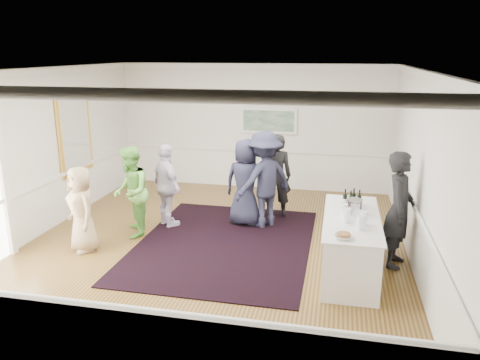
% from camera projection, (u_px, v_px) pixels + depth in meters
% --- Properties ---
extents(floor, '(8.00, 8.00, 0.00)m').
position_uv_depth(floor, '(214.00, 245.00, 8.72)').
color(floor, olive).
rests_on(floor, ground).
extents(ceiling, '(7.00, 8.00, 0.02)m').
position_uv_depth(ceiling, '(211.00, 69.00, 7.86)').
color(ceiling, white).
rests_on(ceiling, wall_back).
extents(wall_left, '(0.02, 8.00, 3.20)m').
position_uv_depth(wall_left, '(37.00, 153.00, 8.99)').
color(wall_left, white).
rests_on(wall_left, floor).
extents(wall_right, '(0.02, 8.00, 3.20)m').
position_uv_depth(wall_right, '(421.00, 172.00, 7.59)').
color(wall_right, white).
rests_on(wall_right, floor).
extents(wall_back, '(7.00, 0.02, 3.20)m').
position_uv_depth(wall_back, '(253.00, 127.00, 12.06)').
color(wall_back, white).
rests_on(wall_back, floor).
extents(wall_front, '(7.00, 0.02, 3.20)m').
position_uv_depth(wall_front, '(105.00, 254.00, 4.52)').
color(wall_front, white).
rests_on(wall_front, floor).
extents(wainscoting, '(7.00, 8.00, 1.00)m').
position_uv_depth(wainscoting, '(214.00, 220.00, 8.58)').
color(wainscoting, white).
rests_on(wainscoting, floor).
extents(mirror, '(0.05, 1.25, 1.85)m').
position_uv_depth(mirror, '(75.00, 132.00, 10.15)').
color(mirror, '#F1BB47').
rests_on(mirror, wall_left).
extents(landscape_painting, '(1.44, 0.06, 0.66)m').
position_uv_depth(landscape_painting, '(268.00, 121.00, 11.88)').
color(landscape_painting, white).
rests_on(landscape_painting, wall_back).
extents(area_rug, '(3.19, 4.17, 0.02)m').
position_uv_depth(area_rug, '(225.00, 243.00, 8.77)').
color(area_rug, black).
rests_on(area_rug, floor).
extents(serving_table, '(0.88, 2.32, 0.94)m').
position_uv_depth(serving_table, '(350.00, 244.00, 7.58)').
color(serving_table, silver).
rests_on(serving_table, floor).
extents(bartender, '(0.61, 0.80, 1.95)m').
position_uv_depth(bartender, '(399.00, 210.00, 7.68)').
color(bartender, black).
rests_on(bartender, floor).
extents(guest_tan, '(0.90, 0.87, 1.56)m').
position_uv_depth(guest_tan, '(82.00, 209.00, 8.31)').
color(guest_tan, tan).
rests_on(guest_tan, floor).
extents(guest_green, '(0.94, 1.05, 1.77)m').
position_uv_depth(guest_green, '(131.00, 192.00, 8.97)').
color(guest_green, '#71C54F').
rests_on(guest_green, floor).
extents(guest_lilac, '(1.02, 0.98, 1.71)m').
position_uv_depth(guest_lilac, '(167.00, 186.00, 9.46)').
color(guest_lilac, silver).
rests_on(guest_lilac, floor).
extents(guest_dark_a, '(1.42, 1.42, 1.97)m').
position_uv_depth(guest_dark_a, '(264.00, 180.00, 9.43)').
color(guest_dark_a, '#222339').
rests_on(guest_dark_a, floor).
extents(guest_dark_b, '(0.73, 0.55, 1.82)m').
position_uv_depth(guest_dark_b, '(276.00, 176.00, 10.01)').
color(guest_dark_b, black).
rests_on(guest_dark_b, floor).
extents(guest_navy, '(0.96, 0.71, 1.80)m').
position_uv_depth(guest_navy, '(246.00, 182.00, 9.56)').
color(guest_navy, '#222339').
rests_on(guest_navy, floor).
extents(wine_bottles, '(0.31, 0.30, 0.31)m').
position_uv_depth(wine_bottles, '(354.00, 198.00, 7.90)').
color(wine_bottles, black).
rests_on(wine_bottles, serving_table).
extents(juice_pitchers, '(0.40, 0.60, 0.24)m').
position_uv_depth(juice_pitchers, '(353.00, 216.00, 7.14)').
color(juice_pitchers, '#7DAB3D').
rests_on(juice_pitchers, serving_table).
extents(ice_bucket, '(0.26, 0.26, 0.25)m').
position_uv_depth(ice_bucket, '(355.00, 207.00, 7.57)').
color(ice_bucket, silver).
rests_on(ice_bucket, serving_table).
extents(nut_bowl, '(0.26, 0.26, 0.07)m').
position_uv_depth(nut_bowl, '(344.00, 236.00, 6.60)').
color(nut_bowl, white).
rests_on(nut_bowl, serving_table).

